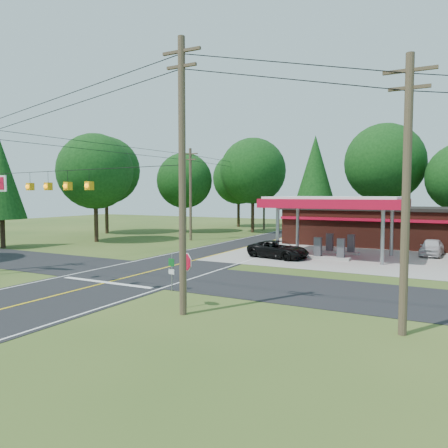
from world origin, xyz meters
The scene contains 16 objects.
ground centered at (0.00, 0.00, 0.00)m, with size 120.00×120.00×0.00m, color #314C1B.
main_highway centered at (0.00, 0.00, 0.01)m, with size 8.00×120.00×0.02m, color black.
cross_road centered at (0.00, 0.00, 0.01)m, with size 70.00×7.00×0.02m, color black.
lane_center_yellow centered at (0.00, 0.00, 0.03)m, with size 0.15×110.00×0.00m, color yellow.
gas_canopy centered at (9.00, 13.00, 4.27)m, with size 10.60×7.40×4.88m.
convenience_store centered at (10.00, 22.98, 1.92)m, with size 16.40×7.55×3.80m.
utility_pole_near_right centered at (7.50, -7.00, 5.96)m, with size 1.80×0.30×11.50m.
utility_pole_far_left centered at (-8.00, 18.00, 5.20)m, with size 1.80×0.30×10.00m.
utility_pole_right_b centered at (16.00, -5.50, 5.20)m, with size 1.80×0.30×10.00m.
utility_pole_north centered at (-6.50, 35.00, 4.75)m, with size 0.30×0.30×9.50m.
overhead_beacons centered at (-1.00, -6.00, 6.21)m, with size 17.04×2.04×1.03m.
treeline_backdrop centered at (0.82, 24.01, 7.49)m, with size 70.27×51.59×13.30m.
suv_car centered at (5.26, 10.00, 0.69)m, with size 4.96×4.96×1.38m, color black.
sedan_car centered at (15.91, 17.12, 0.70)m, with size 4.09×4.09×1.39m, color silver.
octagonal_stop_sign centered at (7.00, -6.01, 1.87)m, with size 0.82×0.35×2.51m.
route_sign_post centered at (4.49, -3.52, 1.16)m, with size 0.40×0.12×1.96m.
Camera 1 is at (17.59, -22.23, 5.12)m, focal length 35.00 mm.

